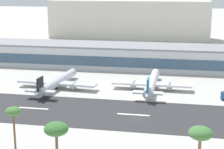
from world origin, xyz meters
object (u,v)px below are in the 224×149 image
object	(u,v)px
terminal_building	(121,56)
palm_tree_0	(56,130)
airliner_black_tail_gate_0	(56,83)
palm_tree_3	(200,135)
distant_hotel_block	(129,19)
palm_tree_1	(13,113)
airliner_blue_tail_gate_1	(152,84)

from	to	relation	value
terminal_building	palm_tree_0	bearing A→B (deg)	-87.26
airliner_black_tail_gate_0	palm_tree_3	size ratio (longest dim) A/B	2.88
distant_hotel_block	palm_tree_3	bearing A→B (deg)	-78.24
terminal_building	airliner_black_tail_gate_0	xyz separation A→B (m)	(-21.47, -52.96, -3.55)
terminal_building	palm_tree_1	xyz separation A→B (m)	(-11.62, -117.19, 4.70)
terminal_building	palm_tree_0	distance (m)	132.30
terminal_building	palm_tree_3	xyz separation A→B (m)	(39.27, -129.78, 7.05)
airliner_black_tail_gate_0	airliner_blue_tail_gate_1	bearing A→B (deg)	-77.84
terminal_building	palm_tree_0	size ratio (longest dim) A/B	14.53
terminal_building	distant_hotel_block	xyz separation A→B (m)	(-13.50, 123.78, 10.33)
airliner_black_tail_gate_0	palm_tree_1	bearing A→B (deg)	-167.22
distant_hotel_block	palm_tree_1	xyz separation A→B (m)	(1.88, -240.98, -5.63)
palm_tree_3	airliner_blue_tail_gate_1	bearing A→B (deg)	101.98
distant_hotel_block	palm_tree_1	size ratio (longest dim) A/B	11.02
distant_hotel_block	airliner_black_tail_gate_0	bearing A→B (deg)	-92.58
palm_tree_0	palm_tree_3	distance (m)	33.03
distant_hotel_block	palm_tree_1	distance (m)	241.05
terminal_building	distant_hotel_block	world-z (taller)	distant_hotel_block
distant_hotel_block	palm_tree_0	bearing A→B (deg)	-85.57
airliner_blue_tail_gate_1	palm_tree_3	bearing A→B (deg)	-167.48
airliner_blue_tail_gate_1	palm_tree_1	world-z (taller)	palm_tree_1
distant_hotel_block	airliner_blue_tail_gate_1	xyz separation A→B (m)	(35.16, -170.61, -13.82)
distant_hotel_block	palm_tree_1	bearing A→B (deg)	-89.55
palm_tree_0	palm_tree_1	bearing A→B (deg)	140.48
airliner_blue_tail_gate_1	palm_tree_0	xyz separation A→B (m)	(-15.35, -85.16, 10.08)
terminal_building	distant_hotel_block	bearing A→B (deg)	96.22
distant_hotel_block	airliner_blue_tail_gate_1	distance (m)	174.74
airliner_blue_tail_gate_1	palm_tree_0	size ratio (longest dim) A/B	3.04
airliner_blue_tail_gate_1	palm_tree_3	xyz separation A→B (m)	(17.61, -82.96, 10.54)
palm_tree_3	palm_tree_1	bearing A→B (deg)	166.10
palm_tree_0	distant_hotel_block	bearing A→B (deg)	94.43
airliner_black_tail_gate_0	distant_hotel_block	bearing A→B (deg)	1.48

